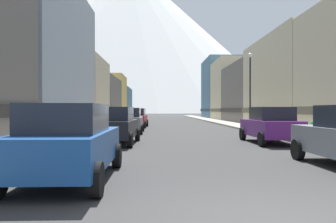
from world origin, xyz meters
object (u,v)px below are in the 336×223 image
(car_left_2, at_px, (129,120))
(car_right_1, at_px, (270,125))
(car_left_0, at_px, (69,142))
(car_left_1, at_px, (115,125))
(car_left_3, at_px, (136,118))
(potted_plant_0, at_px, (316,127))
(streetlamp_right, at_px, (250,79))
(potted_plant_1, at_px, (83,125))
(pedestrian_0, at_px, (252,118))

(car_left_2, distance_m, car_right_1, 10.59)
(car_left_0, bearing_deg, car_left_1, 90.02)
(car_left_3, distance_m, potted_plant_0, 16.99)
(car_left_3, relative_size, potted_plant_0, 4.69)
(car_left_3, height_order, streetlamp_right, streetlamp_right)
(car_left_1, bearing_deg, car_left_2, 89.98)
(car_left_3, height_order, potted_plant_0, car_left_3)
(car_left_3, relative_size, streetlamp_right, 0.76)
(car_right_1, xyz_separation_m, potted_plant_0, (3.20, 1.91, -0.21))
(car_left_0, bearing_deg, potted_plant_0, 43.92)
(car_left_0, bearing_deg, streetlamp_right, 62.66)
(car_right_1, distance_m, streetlamp_right, 9.84)
(car_left_3, xyz_separation_m, car_right_1, (7.60, -15.03, 0.00))
(potted_plant_0, height_order, potted_plant_1, potted_plant_0)
(pedestrian_0, bearing_deg, car_left_1, -129.88)
(car_left_1, relative_size, car_right_1, 1.01)
(car_left_1, bearing_deg, pedestrian_0, 50.12)
(car_left_1, xyz_separation_m, car_left_3, (0.00, 15.23, 0.00))
(car_left_1, distance_m, car_left_3, 15.23)
(car_left_3, bearing_deg, streetlamp_right, -32.44)
(pedestrian_0, bearing_deg, potted_plant_1, -160.97)
(car_right_1, relative_size, potted_plant_0, 4.64)
(potted_plant_0, relative_size, pedestrian_0, 0.56)
(car_left_0, relative_size, car_right_1, 1.00)
(potted_plant_0, bearing_deg, potted_plant_1, 159.11)
(car_right_1, xyz_separation_m, potted_plant_1, (-10.80, 7.26, -0.34))
(car_left_2, xyz_separation_m, potted_plant_0, (10.80, -5.46, -0.21))
(streetlamp_right, bearing_deg, car_left_1, -134.18)
(car_left_0, distance_m, car_left_1, 8.28)
(car_left_2, bearing_deg, car_left_3, 89.99)
(car_right_1, xyz_separation_m, streetlamp_right, (1.55, 9.21, 3.09))
(potted_plant_0, height_order, pedestrian_0, pedestrian_0)
(car_left_0, height_order, streetlamp_right, streetlamp_right)
(car_left_2, xyz_separation_m, potted_plant_1, (-3.20, -0.12, -0.34))
(car_left_1, bearing_deg, streetlamp_right, 45.82)
(car_left_2, relative_size, potted_plant_1, 5.71)
(car_right_1, bearing_deg, pedestrian_0, 78.30)
(potted_plant_1, height_order, streetlamp_right, streetlamp_right)
(car_left_1, bearing_deg, car_left_0, -89.98)
(car_right_1, bearing_deg, potted_plant_1, 146.11)
(car_left_0, height_order, potted_plant_1, car_left_0)
(pedestrian_0, relative_size, streetlamp_right, 0.29)
(car_left_1, distance_m, potted_plant_0, 11.01)
(car_left_0, bearing_deg, car_left_3, 90.00)
(car_left_3, bearing_deg, car_left_1, -90.02)
(potted_plant_1, height_order, pedestrian_0, pedestrian_0)
(car_left_2, xyz_separation_m, car_right_1, (7.60, -7.38, 0.00))
(potted_plant_1, distance_m, streetlamp_right, 12.97)
(streetlamp_right, bearing_deg, potted_plant_1, -170.99)
(potted_plant_0, distance_m, potted_plant_1, 14.99)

